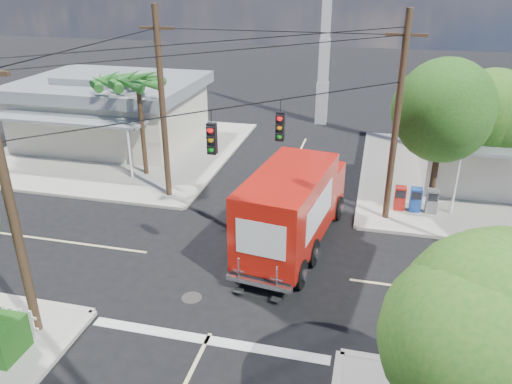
% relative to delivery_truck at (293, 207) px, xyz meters
% --- Properties ---
extents(ground, '(120.00, 120.00, 0.00)m').
position_rel_delivery_truck_xyz_m(ground, '(-1.53, -1.94, -1.75)').
color(ground, black).
rests_on(ground, ground).
extents(sidewalk_ne, '(14.12, 14.12, 0.14)m').
position_rel_delivery_truck_xyz_m(sidewalk_ne, '(9.34, 8.94, -1.68)').
color(sidewalk_ne, '#ADA79C').
rests_on(sidewalk_ne, ground).
extents(sidewalk_nw, '(14.12, 14.12, 0.14)m').
position_rel_delivery_truck_xyz_m(sidewalk_nw, '(-12.41, 8.94, -1.68)').
color(sidewalk_nw, '#ADA79C').
rests_on(sidewalk_nw, ground).
extents(road_markings, '(32.00, 32.00, 0.01)m').
position_rel_delivery_truck_xyz_m(road_markings, '(-1.53, -3.41, -1.74)').
color(road_markings, beige).
rests_on(road_markings, ground).
extents(building_nw, '(10.80, 10.20, 4.30)m').
position_rel_delivery_truck_xyz_m(building_nw, '(-13.53, 10.52, 0.47)').
color(building_nw, beige).
rests_on(building_nw, sidewalk_nw).
extents(radio_tower, '(0.80, 0.80, 17.00)m').
position_rel_delivery_truck_xyz_m(radio_tower, '(-1.03, 18.06, 3.90)').
color(radio_tower, silver).
rests_on(radio_tower, ground).
extents(tree_ne_front, '(4.21, 4.14, 6.66)m').
position_rel_delivery_truck_xyz_m(tree_ne_front, '(5.67, 4.82, 3.02)').
color(tree_ne_front, '#422D1C').
rests_on(tree_ne_front, sidewalk_ne).
extents(tree_ne_back, '(3.77, 3.66, 5.82)m').
position_rel_delivery_truck_xyz_m(tree_ne_back, '(8.27, 7.02, 2.44)').
color(tree_ne_back, '#422D1C').
rests_on(tree_ne_back, sidewalk_ne).
extents(tree_se, '(3.67, 3.54, 5.62)m').
position_rel_delivery_truck_xyz_m(tree_se, '(5.47, -9.18, 2.30)').
color(tree_se, '#422D1C').
rests_on(tree_se, sidewalk_se).
extents(palm_nw_front, '(3.01, 3.08, 5.59)m').
position_rel_delivery_truck_xyz_m(palm_nw_front, '(-9.03, 5.56, 3.30)').
color(palm_nw_front, '#422D1C').
rests_on(palm_nw_front, sidewalk_nw).
extents(palm_nw_back, '(3.01, 3.08, 5.19)m').
position_rel_delivery_truck_xyz_m(palm_nw_back, '(-11.03, 7.06, 2.93)').
color(palm_nw_back, '#422D1C').
rests_on(palm_nw_back, sidewalk_nw).
extents(utility_poles, '(12.00, 10.68, 9.00)m').
position_rel_delivery_truck_xyz_m(utility_poles, '(-3.12, -0.34, 2.93)').
color(utility_poles, '#473321').
rests_on(utility_poles, ground).
extents(vending_boxes, '(1.90, 0.50, 1.10)m').
position_rel_delivery_truck_xyz_m(vending_boxes, '(4.97, 4.26, -1.06)').
color(vending_boxes, '#A81A13').
rests_on(vending_boxes, sidewalk_ne).
extents(delivery_truck, '(3.49, 8.18, 3.44)m').
position_rel_delivery_truck_xyz_m(delivery_truck, '(0.00, 0.00, 0.00)').
color(delivery_truck, black).
rests_on(delivery_truck, ground).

